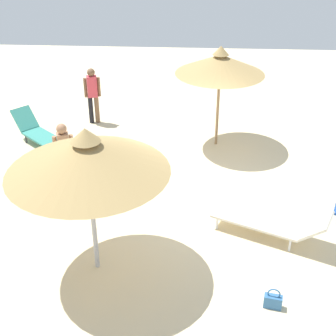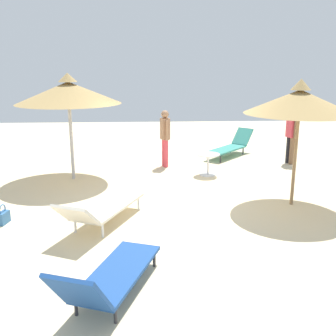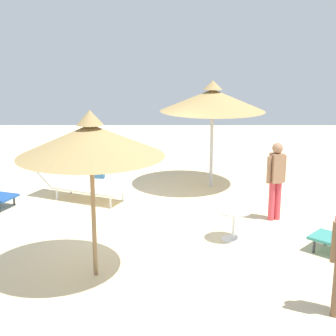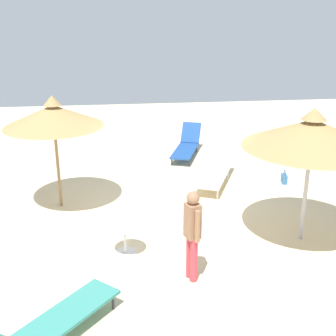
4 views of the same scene
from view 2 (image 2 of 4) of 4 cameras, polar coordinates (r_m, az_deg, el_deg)
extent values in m
cube|color=beige|center=(8.76, -0.25, -5.05)|extent=(24.00, 24.00, 0.10)
cylinder|color=#B2B2B7|center=(10.44, -13.68, 4.84)|extent=(0.08, 0.08, 2.39)
cone|color=tan|center=(10.32, -14.03, 10.39)|extent=(2.61, 2.61, 0.54)
cone|color=tan|center=(10.30, -14.16, 12.43)|extent=(0.47, 0.47, 0.22)
cylinder|color=olive|center=(8.65, 17.72, 2.22)|extent=(0.07, 0.07, 2.29)
cone|color=tan|center=(8.50, 18.27, 8.98)|extent=(2.21, 2.21, 0.48)
cone|color=tan|center=(8.48, 18.46, 11.26)|extent=(0.40, 0.40, 0.22)
cube|color=#1E478C|center=(5.51, -7.00, -14.45)|extent=(1.14, 1.77, 0.05)
cylinder|color=#2D2D33|center=(6.23, -6.53, -12.21)|extent=(0.04, 0.04, 0.22)
cylinder|color=#2D2D33|center=(6.06, -1.98, -12.92)|extent=(0.04, 0.04, 0.22)
cylinder|color=#2D2D33|center=(5.16, -12.99, -18.75)|extent=(0.04, 0.04, 0.22)
cylinder|color=#2D2D33|center=(4.96, -7.52, -20.02)|extent=(0.04, 0.04, 0.22)
cube|color=#1E478C|center=(4.56, -12.67, -17.01)|extent=(0.73, 0.65, 0.60)
cube|color=teal|center=(12.80, 8.28, 2.63)|extent=(1.53, 1.61, 0.05)
cylinder|color=#2D2D33|center=(12.13, 7.50, 1.30)|extent=(0.04, 0.04, 0.23)
cylinder|color=#2D2D33|center=(12.37, 5.66, 1.62)|extent=(0.04, 0.04, 0.23)
cylinder|color=#2D2D33|center=(13.32, 10.66, 2.39)|extent=(0.04, 0.04, 0.23)
cylinder|color=#2D2D33|center=(13.54, 8.92, 2.67)|extent=(0.04, 0.04, 0.23)
cube|color=teal|center=(13.66, 10.59, 4.45)|extent=(0.73, 0.73, 0.52)
cube|color=silver|center=(7.71, -8.44, -5.36)|extent=(1.31, 1.84, 0.05)
cylinder|color=silver|center=(8.48, -7.64, -4.56)|extent=(0.04, 0.04, 0.27)
cylinder|color=silver|center=(8.24, -4.23, -5.05)|extent=(0.04, 0.04, 0.27)
cylinder|color=silver|center=(7.33, -13.10, -8.00)|extent=(0.04, 0.04, 0.27)
cylinder|color=silver|center=(7.05, -9.31, -8.74)|extent=(0.04, 0.04, 0.27)
cube|color=silver|center=(6.77, -13.02, -6.49)|extent=(0.80, 0.70, 0.43)
cylinder|color=black|center=(12.48, 16.77, 2.50)|extent=(0.13, 0.13, 0.80)
cylinder|color=brown|center=(12.34, 17.23, 2.33)|extent=(0.13, 0.13, 0.80)
cube|color=#D83F4C|center=(12.28, 17.25, 5.61)|extent=(0.28, 0.32, 0.60)
sphere|color=brown|center=(12.23, 17.39, 7.49)|extent=(0.22, 0.22, 0.22)
cylinder|color=brown|center=(12.44, 16.75, 5.63)|extent=(0.09, 0.09, 0.55)
cylinder|color=brown|center=(12.14, 17.74, 5.34)|extent=(0.09, 0.09, 0.55)
cylinder|color=#D83F4C|center=(11.46, -0.30, 2.10)|extent=(0.13, 0.13, 0.81)
cylinder|color=#D83F4C|center=(11.59, -0.55, 2.24)|extent=(0.13, 0.13, 0.81)
cube|color=#A57554|center=(11.39, -0.43, 5.63)|extent=(0.28, 0.30, 0.60)
sphere|color=#A57554|center=(11.34, -0.44, 7.68)|extent=(0.22, 0.22, 0.22)
cylinder|color=#A57554|center=(11.24, -0.13, 5.37)|extent=(0.09, 0.09, 0.56)
cylinder|color=#A57554|center=(11.56, -0.73, 5.63)|extent=(0.09, 0.09, 0.56)
cube|color=#336699|center=(8.15, -22.43, -6.58)|extent=(0.18, 0.31, 0.23)
torus|color=#336699|center=(8.09, -22.55, -5.50)|extent=(0.06, 0.21, 0.21)
cylinder|color=silver|center=(10.65, 5.76, 1.96)|extent=(0.62, 0.62, 0.02)
cylinder|color=silver|center=(10.71, 5.72, 0.44)|extent=(0.05, 0.05, 0.56)
cylinder|color=silver|center=(10.78, 5.68, -0.95)|extent=(0.44, 0.44, 0.02)
camera|label=1|loc=(12.14, -51.01, 22.71)|focal=50.53mm
camera|label=3|loc=(13.69, 46.89, 12.99)|focal=52.83mm
camera|label=4|loc=(17.81, 2.62, 19.53)|focal=47.20mm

